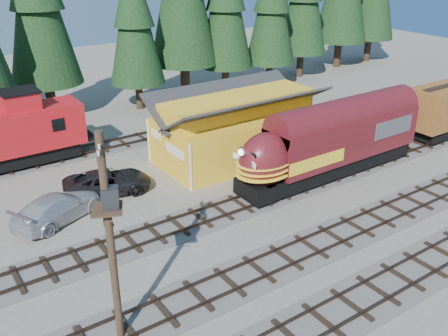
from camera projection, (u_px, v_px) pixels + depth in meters
ground at (338, 212)px, 30.59m from camera, size 120.00×120.00×0.00m
track_siding at (391, 154)px, 38.73m from camera, size 68.00×3.20×0.33m
track_spur at (78, 153)px, 38.86m from camera, size 32.00×3.20×0.33m
depot at (238, 120)px, 37.22m from camera, size 12.80×7.00×5.30m
locomotive at (326, 145)px, 33.97m from camera, size 15.24×3.03×4.14m
caboose at (12, 134)px, 35.48m from camera, size 10.07×2.92×5.24m
utility_pole at (110, 229)px, 18.75m from camera, size 1.49×2.10×9.21m
pickup_truck_a at (108, 182)px, 32.58m from camera, size 6.10×3.88×1.57m
pickup_truck_b at (58, 207)px, 29.39m from camera, size 6.23×4.49×1.68m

